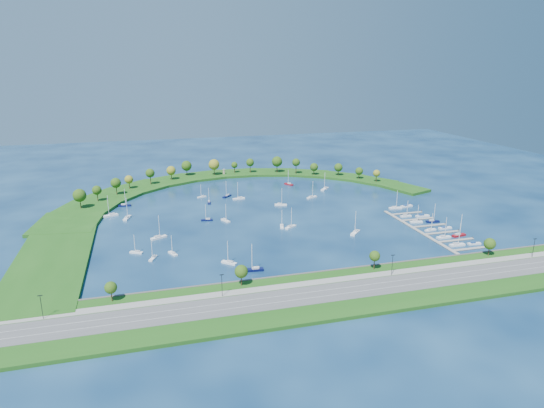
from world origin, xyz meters
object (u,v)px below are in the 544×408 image
object	(u,v)px
moored_boat_7	(289,184)
moored_boat_8	(136,252)
docked_boat_11	(406,206)
docked_boat_10	(395,208)
docked_boat_8	(406,216)
docked_boat_2	(444,237)
moored_boat_17	(227,196)
moored_boat_5	(291,226)
moored_boat_14	(202,196)
docked_boat_4	(430,229)
moored_boat_1	(325,189)
moored_boat_20	(111,215)
docked_boat_3	(459,235)
docked_boat_6	(416,221)
moored_boat_12	(127,217)
dock_system	(429,230)
moored_boat_13	(239,198)
moored_boat_2	(281,204)
moored_boat_9	(355,232)
moored_boat_10	(225,220)
moored_boat_18	(229,262)
moored_boat_19	(173,253)
docked_boat_5	(445,228)
docked_boat_7	(433,221)
harbor_tower	(224,171)
docked_boat_9	(422,216)
moored_boat_16	(254,269)
moored_boat_3	(159,237)
moored_boat_21	(312,197)
moored_boat_6	(153,258)
moored_boat_0	(282,226)
moored_boat_4	(125,205)
docked_boat_1	(474,243)
docked_boat_0	(457,244)
moored_boat_15	(207,219)

from	to	relation	value
moored_boat_7	moored_boat_8	xyz separation A→B (m)	(-122.35, -120.11, -0.06)
docked_boat_11	docked_boat_10	bearing A→B (deg)	-177.10
docked_boat_8	docked_boat_10	distance (m)	18.20
docked_boat_2	moored_boat_17	bearing A→B (deg)	130.15
moored_boat_5	moored_boat_14	size ratio (longest dim) A/B	1.26
docked_boat_4	docked_boat_10	bearing A→B (deg)	77.32
moored_boat_1	moored_boat_8	distance (m)	175.02
moored_boat_20	docked_boat_3	size ratio (longest dim) A/B	1.09
moored_boat_1	docked_boat_6	distance (m)	95.57
docked_boat_10	moored_boat_12	bearing A→B (deg)	178.77
dock_system	moored_boat_13	xyz separation A→B (m)	(-97.16, 97.29, 0.59)
docked_boat_4	docked_boat_11	size ratio (longest dim) A/B	1.18
moored_boat_1	moored_boat_2	size ratio (longest dim) A/B	1.12
docked_boat_3	moored_boat_14	bearing A→B (deg)	127.44
moored_boat_9	moored_boat_13	size ratio (longest dim) A/B	1.07
moored_boat_10	moored_boat_20	world-z (taller)	moored_boat_20
moored_boat_18	moored_boat_14	bearing A→B (deg)	-47.58
moored_boat_8	docked_boat_2	bearing A→B (deg)	-160.51
moored_boat_19	docked_boat_5	distance (m)	162.77
dock_system	moored_boat_20	bearing A→B (deg)	156.98
moored_boat_13	docked_boat_5	distance (m)	145.59
docked_boat_7	harbor_tower	bearing A→B (deg)	132.58
docked_boat_9	moored_boat_16	bearing A→B (deg)	-155.24
moored_boat_17	moored_boat_19	size ratio (longest dim) A/B	1.20
moored_boat_10	docked_boat_11	xyz separation A→B (m)	(128.31, -2.37, -0.23)
moored_boat_9	moored_boat_17	world-z (taller)	moored_boat_9
moored_boat_12	docked_boat_6	distance (m)	185.34
moored_boat_3	docked_boat_9	world-z (taller)	moored_boat_3
moored_boat_20	moored_boat_21	size ratio (longest dim) A/B	1.11
moored_boat_6	moored_boat_17	bearing A→B (deg)	176.42
moored_boat_0	moored_boat_4	distance (m)	119.05
moored_boat_20	docked_boat_1	world-z (taller)	moored_boat_20
moored_boat_9	docked_boat_6	xyz separation A→B (m)	(45.81, 8.36, -0.08)
moored_boat_13	docked_boat_4	distance (m)	138.48
moored_boat_16	docked_boat_3	bearing A→B (deg)	-167.63
moored_boat_19	docked_boat_8	world-z (taller)	docked_boat_8
docked_boat_6	moored_boat_1	bearing A→B (deg)	115.44
moored_boat_17	docked_boat_11	world-z (taller)	moored_boat_17
moored_boat_4	moored_boat_10	xyz separation A→B (m)	(62.89, -52.12, -0.03)
moored_boat_8	moored_boat_13	bearing A→B (deg)	-102.49
moored_boat_8	docked_boat_0	bearing A→B (deg)	-164.55
moored_boat_10	moored_boat_15	size ratio (longest dim) A/B	1.08
moored_boat_13	docked_boat_4	bearing A→B (deg)	127.00
moored_boat_1	moored_boat_3	size ratio (longest dim) A/B	1.03
moored_boat_2	docked_boat_8	xyz separation A→B (m)	(72.05, -46.76, -0.05)
docked_boat_0	docked_boat_9	world-z (taller)	docked_boat_0
dock_system	moored_boat_17	world-z (taller)	moored_boat_17
moored_boat_17	docked_boat_7	distance (m)	148.52
moored_boat_15	docked_boat_8	xyz separation A→B (m)	(127.18, -26.89, 0.01)
moored_boat_16	docked_boat_11	size ratio (longest dim) A/B	1.52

